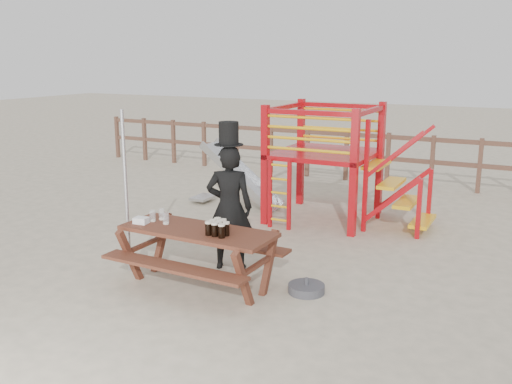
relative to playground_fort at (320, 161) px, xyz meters
name	(u,v)px	position (x,y,z in m)	size (l,w,h in m)	color
ground	(212,283)	(-0.12, -3.58, -1.07)	(60.00, 60.00, 0.00)	beige
back_fence	(367,151)	(-0.12, 3.42, -0.34)	(15.09, 0.09, 1.20)	brown
playground_fort	(320,161)	(0.00, 0.00, 0.00)	(4.71, 1.84, 2.10)	#AE0B12
picnic_table	(198,251)	(-0.22, -3.74, -0.58)	(2.03, 1.43, 0.77)	brown
man_with_hat	(229,204)	(-0.20, -2.96, -0.15)	(0.75, 0.64, 2.06)	black
metal_pole	(126,192)	(-1.39, -3.69, 0.04)	(0.05, 0.05, 2.23)	#B2B2B7
parasol_base	(306,288)	(1.09, -3.29, -1.02)	(0.46, 0.46, 0.20)	#3E3E44
paper_bag	(141,220)	(-1.02, -3.85, -0.26)	(0.18, 0.14, 0.08)	white
stout_pints	(218,228)	(0.12, -3.81, -0.21)	(0.29, 0.30, 0.17)	black
empty_glasses	(160,217)	(-0.85, -3.68, -0.23)	(0.31, 0.22, 0.15)	silver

